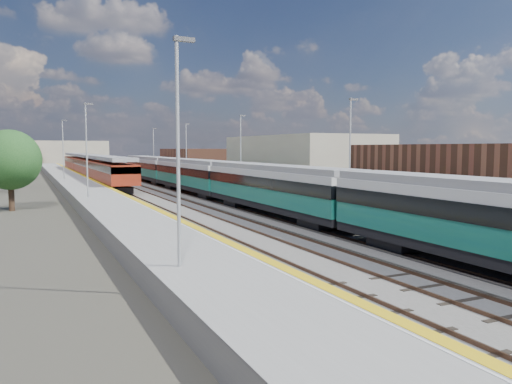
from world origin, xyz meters
TOP-DOWN VIEW (x-y plane):
  - ground at (0.00, 50.00)m, footprint 320.00×320.00m
  - ballast_bed at (-2.25, 52.50)m, footprint 10.50×155.00m
  - tracks at (-1.65, 54.18)m, footprint 8.96×160.00m
  - platform_right at (5.28, 52.49)m, footprint 4.70×155.00m
  - platform_left at (-9.05, 52.49)m, footprint 4.30×155.00m
  - buildings at (-18.12, 138.60)m, footprint 72.00×185.50m
  - green_train at (1.50, 33.70)m, footprint 2.82×78.61m
  - red_train at (-5.50, 73.47)m, footprint 3.01×61.04m
  - tree_a at (-15.75, 35.53)m, footprint 4.71×4.71m
  - tree_c at (-16.02, 75.56)m, footprint 4.46×4.46m
  - tree_d at (22.97, 67.40)m, footprint 4.91×4.91m

SIDE VIEW (x-z plane):
  - ground at x=0.00m, z-range 0.00..0.00m
  - ballast_bed at x=-2.25m, z-range 0.00..0.06m
  - tracks at x=-1.65m, z-range 0.02..0.19m
  - platform_left at x=-9.05m, z-range -3.74..4.78m
  - platform_right at x=5.28m, z-range -3.72..4.80m
  - green_train at x=1.50m, z-range 0.64..3.74m
  - red_train at x=-5.50m, z-range 0.35..4.15m
  - tree_c at x=-16.02m, z-range 0.78..6.82m
  - tree_a at x=-15.75m, z-range 0.82..7.20m
  - tree_d at x=22.97m, z-range 0.86..7.52m
  - buildings at x=-18.12m, z-range -9.30..30.70m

